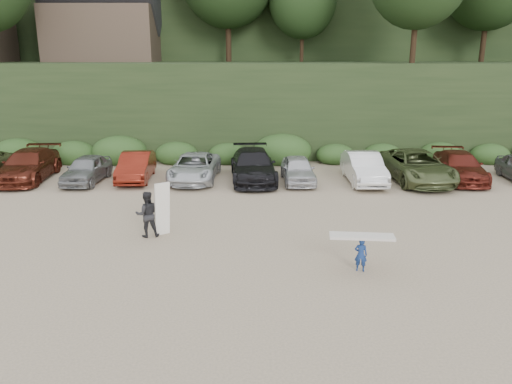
{
  "coord_description": "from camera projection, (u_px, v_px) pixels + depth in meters",
  "views": [
    {
      "loc": [
        -0.47,
        -15.97,
        6.55
      ],
      "look_at": [
        -0.48,
        3.0,
        1.3
      ],
      "focal_mm": 35.0,
      "sensor_mm": 36.0,
      "label": 1
    }
  ],
  "objects": [
    {
      "name": "ground",
      "position": [
        270.0,
        252.0,
        17.14
      ],
      "size": [
        120.0,
        120.0,
        0.0
      ],
      "primitive_type": "plane",
      "color": "tan",
      "rests_on": "ground"
    },
    {
      "name": "hillside_backdrop",
      "position": [
        258.0,
        5.0,
        48.77
      ],
      "size": [
        90.0,
        41.5,
        28.0
      ],
      "color": "black",
      "rests_on": "ground"
    },
    {
      "name": "parked_cars",
      "position": [
        222.0,
        167.0,
        26.59
      ],
      "size": [
        39.36,
        6.2,
        1.64
      ],
      "color": "#9B9B9F",
      "rests_on": "ground"
    },
    {
      "name": "child_surfer",
      "position": [
        361.0,
        247.0,
        15.42
      ],
      "size": [
        2.02,
        0.73,
        1.19
      ],
      "color": "navy",
      "rests_on": "ground"
    },
    {
      "name": "adult_surfer",
      "position": [
        148.0,
        214.0,
        18.37
      ],
      "size": [
        1.35,
        0.85,
        2.04
      ],
      "color": "black",
      "rests_on": "ground"
    }
  ]
}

